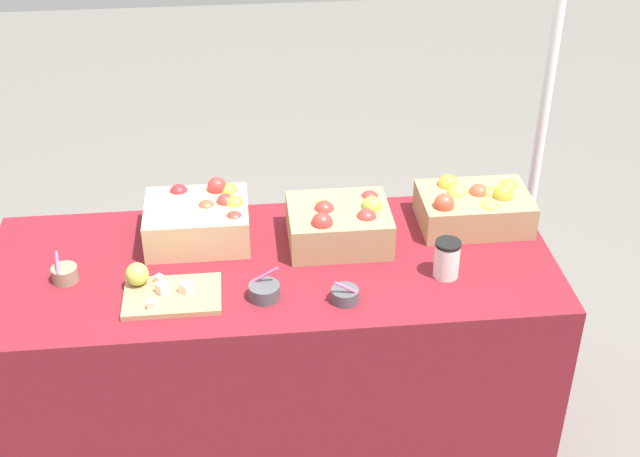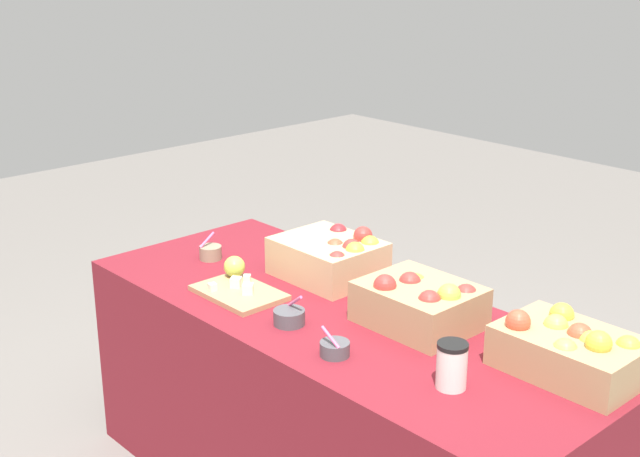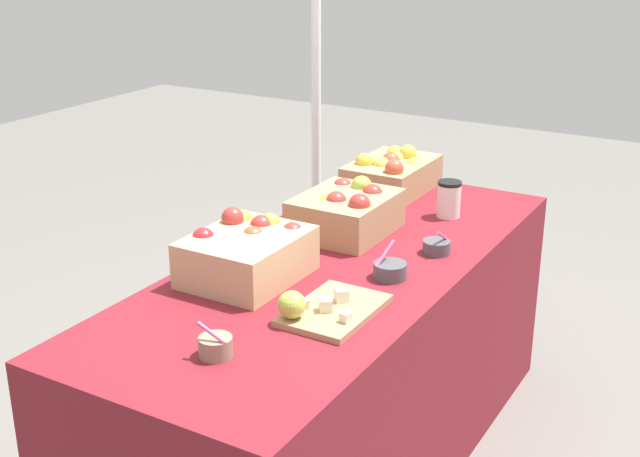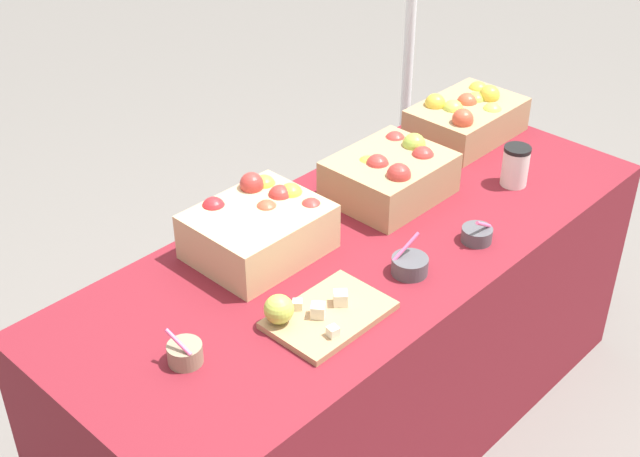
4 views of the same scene
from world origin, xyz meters
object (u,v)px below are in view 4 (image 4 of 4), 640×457
object	(u,v)px
sample_bowl_near	(477,234)
coffee_cup	(515,166)
apple_crate_right	(260,227)
apple_crate_left	(467,117)
apple_crate_middle	(390,174)
sample_bowl_far	(185,353)
cutting_board_front	(317,313)
sample_bowl_mid	(410,265)

from	to	relation	value
sample_bowl_near	coffee_cup	bearing A→B (deg)	16.39
sample_bowl_near	apple_crate_right	bearing A→B (deg)	137.75
apple_crate_left	apple_crate_middle	world-z (taller)	apple_crate_middle
sample_bowl_far	sample_bowl_near	bearing A→B (deg)	-12.75
apple_crate_left	sample_bowl_far	distance (m)	1.42
sample_bowl_near	sample_bowl_far	bearing A→B (deg)	167.25
apple_crate_left	coffee_cup	bearing A→B (deg)	-119.10
cutting_board_front	apple_crate_middle	bearing A→B (deg)	23.39
apple_crate_right	sample_bowl_mid	bearing A→B (deg)	-61.29
apple_crate_middle	apple_crate_right	world-z (taller)	apple_crate_right
sample_bowl_near	sample_bowl_mid	world-z (taller)	sample_bowl_mid
apple_crate_left	cutting_board_front	size ratio (longest dim) A/B	1.26
coffee_cup	apple_crate_middle	bearing A→B (deg)	143.26
apple_crate_right	sample_bowl_far	world-z (taller)	apple_crate_right
apple_crate_middle	cutting_board_front	distance (m)	0.65
cutting_board_front	sample_bowl_near	distance (m)	0.57
sample_bowl_mid	sample_bowl_far	bearing A→B (deg)	166.07
apple_crate_right	coffee_cup	world-z (taller)	apple_crate_right
apple_crate_right	sample_bowl_near	size ratio (longest dim) A/B	3.97
apple_crate_right	cutting_board_front	bearing A→B (deg)	-109.49
coffee_cup	sample_bowl_mid	bearing A→B (deg)	-174.37
cutting_board_front	sample_bowl_near	bearing A→B (deg)	-8.42
apple_crate_middle	coffee_cup	size ratio (longest dim) A/B	2.66
cutting_board_front	sample_bowl_mid	xyz separation A→B (m)	(0.32, -0.04, 0.00)
coffee_cup	sample_bowl_far	bearing A→B (deg)	175.39
sample_bowl_near	sample_bowl_far	size ratio (longest dim) A/B	0.93
apple_crate_right	sample_bowl_mid	distance (m)	0.42
apple_crate_middle	apple_crate_right	size ratio (longest dim) A/B	0.98
apple_crate_right	sample_bowl_mid	xyz separation A→B (m)	(0.20, -0.37, -0.05)
apple_crate_right	sample_bowl_mid	world-z (taller)	apple_crate_right
apple_crate_left	sample_bowl_near	bearing A→B (deg)	-141.73
apple_crate_middle	apple_crate_right	distance (m)	0.48
apple_crate_middle	sample_bowl_mid	distance (m)	0.41
apple_crate_left	apple_crate_middle	distance (m)	0.49
cutting_board_front	coffee_cup	distance (m)	0.91
sample_bowl_mid	sample_bowl_near	bearing A→B (deg)	-9.69
apple_crate_left	sample_bowl_mid	size ratio (longest dim) A/B	3.63
sample_bowl_near	coffee_cup	world-z (taller)	coffee_cup
apple_crate_right	apple_crate_left	bearing A→B (deg)	-0.26
apple_crate_left	sample_bowl_near	distance (m)	0.66
apple_crate_left	apple_crate_middle	bearing A→B (deg)	-172.35
apple_crate_middle	coffee_cup	distance (m)	0.40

